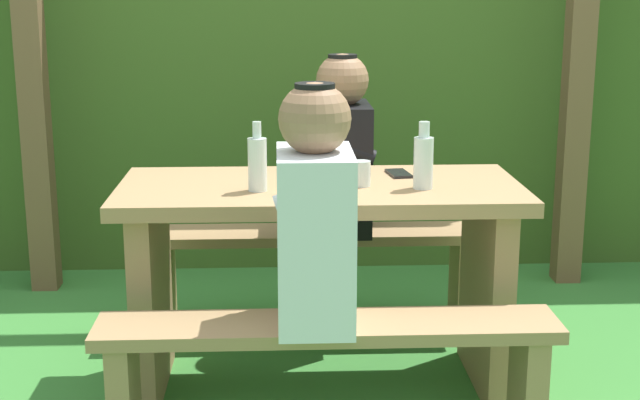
% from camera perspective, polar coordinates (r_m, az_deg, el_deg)
% --- Properties ---
extents(ground_plane, '(12.00, 12.00, 0.00)m').
position_cam_1_polar(ground_plane, '(3.42, 0.00, -11.42)').
color(ground_plane, '#3A7E35').
extents(hedge_backdrop, '(6.40, 0.76, 2.14)m').
position_cam_1_polar(hedge_backdrop, '(4.92, -0.97, 9.14)').
color(hedge_backdrop, '#3C5B21').
rests_on(hedge_backdrop, ground_plane).
extents(pergola_post_left, '(0.12, 0.12, 2.25)m').
position_cam_1_polar(pergola_post_left, '(4.41, -17.62, 8.79)').
color(pergola_post_left, brown).
rests_on(pergola_post_left, ground_plane).
extents(pergola_post_right, '(0.12, 0.12, 2.25)m').
position_cam_1_polar(pergola_post_right, '(4.49, 15.89, 8.98)').
color(pergola_post_right, brown).
rests_on(pergola_post_right, ground_plane).
extents(picnic_table, '(1.40, 0.64, 0.75)m').
position_cam_1_polar(picnic_table, '(3.24, 0.00, -3.19)').
color(picnic_table, '#9E7A51').
rests_on(picnic_table, ground_plane).
extents(bench_near, '(1.40, 0.24, 0.44)m').
position_cam_1_polar(bench_near, '(2.82, 0.49, -9.98)').
color(bench_near, '#9E7A51').
rests_on(bench_near, ground_plane).
extents(bench_far, '(1.40, 0.24, 0.44)m').
position_cam_1_polar(bench_far, '(3.79, -0.36, -3.72)').
color(bench_far, '#9E7A51').
rests_on(bench_far, ground_plane).
extents(person_white_shirt, '(0.25, 0.35, 0.72)m').
position_cam_1_polar(person_white_shirt, '(2.67, -0.32, -0.92)').
color(person_white_shirt, silver).
rests_on(person_white_shirt, bench_near).
extents(person_black_coat, '(0.25, 0.35, 0.72)m').
position_cam_1_polar(person_black_coat, '(3.68, 1.39, 3.10)').
color(person_black_coat, black).
rests_on(person_black_coat, bench_far).
extents(drinking_glass, '(0.06, 0.06, 0.09)m').
position_cam_1_polar(drinking_glass, '(3.14, 2.59, 1.66)').
color(drinking_glass, silver).
rests_on(drinking_glass, picnic_table).
extents(bottle_left, '(0.07, 0.07, 0.23)m').
position_cam_1_polar(bottle_left, '(3.11, 6.47, 2.48)').
color(bottle_left, silver).
rests_on(bottle_left, picnic_table).
extents(bottle_right, '(0.06, 0.06, 0.23)m').
position_cam_1_polar(bottle_right, '(3.06, -3.93, 2.35)').
color(bottle_right, silver).
rests_on(bottle_right, picnic_table).
extents(cell_phone, '(0.09, 0.15, 0.01)m').
position_cam_1_polar(cell_phone, '(3.34, 4.93, 1.66)').
color(cell_phone, black).
rests_on(cell_phone, picnic_table).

